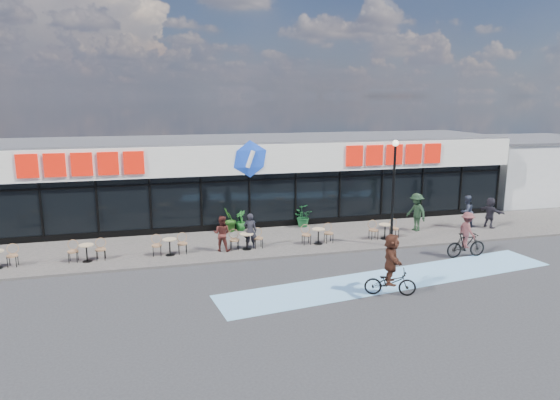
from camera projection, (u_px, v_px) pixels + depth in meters
name	position (u px, v px, depth m)	size (l,w,h in m)	color
ground	(284.00, 275.00, 19.66)	(120.00, 120.00, 0.00)	#28282B
sidewalk	(260.00, 242.00, 23.92)	(44.00, 5.00, 0.10)	#5C5551
bike_lane	(394.00, 279.00, 19.21)	(14.00, 2.20, 0.01)	#71AAD6
building	(240.00, 178.00, 28.60)	(30.60, 6.57, 4.75)	black
neighbour_building	(528.00, 167.00, 34.67)	(9.20, 7.20, 4.11)	silver
lamp_post	(394.00, 184.00, 22.63)	(0.28, 0.28, 4.89)	black
bistro_set_1	(87.00, 250.00, 20.95)	(1.54, 0.62, 0.90)	tan
bistro_set_2	(170.00, 245.00, 21.78)	(1.54, 0.62, 0.90)	tan
bistro_set_3	(246.00, 239.00, 22.62)	(1.54, 0.62, 0.90)	tan
bistro_set_4	(318.00, 234.00, 23.45)	(1.54, 0.62, 0.90)	tan
bistro_set_5	(384.00, 229.00, 24.28)	(1.54, 0.62, 0.90)	tan
potted_plant_left	(230.00, 220.00, 25.43)	(0.70, 0.57, 1.28)	#204D16
potted_plant_mid	(241.00, 221.00, 25.75)	(0.58, 0.58, 1.03)	#18551C
potted_plant_right	(302.00, 216.00, 26.47)	(1.00, 0.87, 1.12)	#154922
patron_left	(250.00, 231.00, 22.65)	(0.60, 0.39, 1.63)	black
patron_right	(222.00, 233.00, 22.26)	(0.78, 0.61, 1.61)	#4D1F1B
pedestrian_a	(416.00, 212.00, 25.61)	(1.27, 0.73, 1.96)	black
pedestrian_b	(490.00, 212.00, 26.25)	(1.51, 0.48, 1.62)	#222028
pedestrian_c	(466.00, 212.00, 26.20)	(0.85, 0.66, 1.74)	#2C3345
cyclist_a	(391.00, 268.00, 17.48)	(1.91, 1.75, 2.25)	black
cyclist_b	(467.00, 238.00, 21.67)	(1.85, 1.03, 2.02)	black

